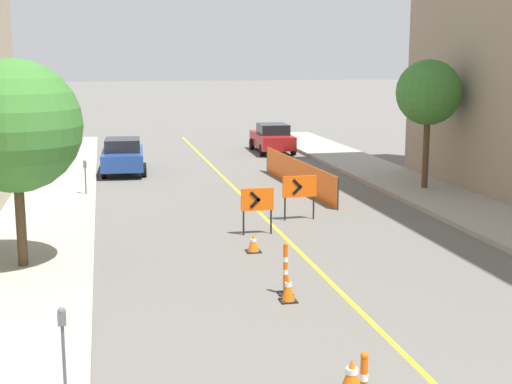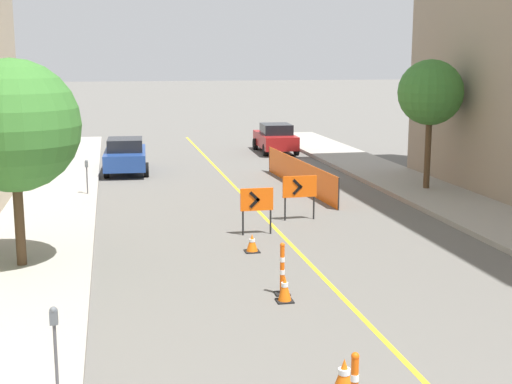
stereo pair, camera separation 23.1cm
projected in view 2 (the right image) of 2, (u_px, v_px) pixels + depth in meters
lane_stripe at (248, 200)px, 26.17m from camera, size 0.12×42.34×0.01m
sidewalk_left at (52, 206)px, 24.78m from camera, size 3.06×42.34×0.17m
sidewalk_right at (425, 191)px, 27.53m from camera, size 3.06×42.34×0.17m
traffic_cone_second at (344, 376)px, 11.15m from camera, size 0.47×0.47×0.58m
traffic_cone_third at (285, 288)px, 15.35m from camera, size 0.36×0.36×0.60m
traffic_cone_fourth at (252, 243)px, 19.27m from camera, size 0.40×0.40×0.50m
delineator_post_rear at (282, 272)px, 15.78m from camera, size 0.32×0.32×1.19m
arrow_barricade_primary at (257, 202)px, 21.01m from camera, size 0.98×0.08×1.40m
arrow_barricade_secondary at (300, 189)px, 22.90m from camera, size 1.13×0.10×1.44m
safety_mesh_fence at (299, 174)px, 28.53m from camera, size 0.53×8.75×1.14m
parked_car_curb_near at (125, 155)px, 32.22m from camera, size 2.01×4.38×1.59m
parked_car_curb_mid at (275, 138)px, 39.06m from camera, size 1.98×4.37×1.59m
parking_meter_near_curb at (55, 334)px, 10.53m from camera, size 0.12×0.11×1.44m
parking_meter_far_curb at (87, 170)px, 26.42m from camera, size 0.12×0.11×1.28m
street_tree_left_near at (13, 126)px, 16.91m from camera, size 3.18×3.18×5.02m
street_tree_right_near at (430, 93)px, 27.08m from camera, size 2.50×2.50×4.94m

